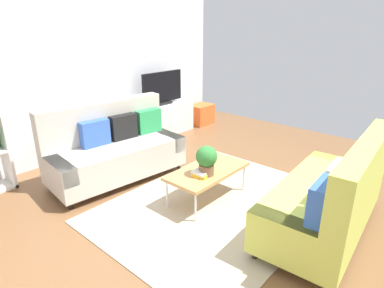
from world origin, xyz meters
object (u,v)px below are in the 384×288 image
potted_plant (207,159)px  table_book_0 (203,173)px  couch_beige (115,148)px  tv_console (163,119)px  bottle_0 (154,102)px  vase_0 (138,104)px  vase_1 (144,103)px  tv (162,89)px  storage_trunk (201,114)px  coffee_table (208,171)px  couch_green (331,196)px

potted_plant → table_book_0: potted_plant is taller
potted_plant → table_book_0: 0.19m
couch_beige → tv_console: (1.84, 0.92, -0.13)m
potted_plant → tv_console: bearing=56.8°
table_book_0 → bottle_0: bottle_0 is taller
vase_0 → vase_1: vase_0 is taller
tv → storage_trunk: bearing=-4.2°
coffee_table → storage_trunk: bearing=41.2°
vase_0 → coffee_table: bearing=-110.2°
potted_plant → couch_green: bearing=-73.1°
storage_trunk → vase_1: vase_1 is taller
couch_beige → coffee_table: (0.38, -1.42, -0.06)m
table_book_0 → vase_1: 2.72m
tv_console → bottle_0: bottle_0 is taller
couch_beige → table_book_0: couch_beige is taller
storage_trunk → tv_console: bearing=174.8°
coffee_table → vase_1: bearing=66.9°
vase_1 → bottle_0: bottle_0 is taller
couch_green → table_book_0: 1.45m
couch_beige → storage_trunk: bearing=-158.0°
bottle_0 → tv_console: bearing=8.8°
coffee_table → bottle_0: 2.61m
couch_beige → tv_console: 2.06m
couch_green → potted_plant: 1.42m
couch_green → vase_1: size_ratio=10.43×
tv → tv_console: bearing=90.0°
tv → potted_plant: tv is taller
storage_trunk → bottle_0: 1.46m
tv_console → storage_trunk: (1.10, -0.10, -0.10)m
vase_1 → coffee_table: bearing=-113.1°
tv_console → potted_plant: 2.90m
bottle_0 → couch_green: bearing=-103.7°
table_book_0 → potted_plant: bearing=-36.7°
coffee_table → tv: size_ratio=1.10×
couch_beige → potted_plant: 1.53m
table_book_0 → bottle_0: size_ratio=1.25×
couch_green → tv: tv is taller
couch_green → tv: size_ratio=1.95×
coffee_table → table_book_0: (-0.16, -0.05, 0.05)m
couch_green → table_book_0: couch_green is taller
vase_0 → tv_console: bearing=-4.9°
tv → vase_1: 0.50m
couch_green → coffee_table: size_ratio=1.77×
couch_beige → vase_0: 1.61m
storage_trunk → vase_0: size_ratio=2.72×
tv_console → couch_green: bearing=-107.3°
coffee_table → tv: 2.79m
tv → bottle_0: tv is taller
couch_beige → storage_trunk: (2.94, 0.82, -0.23)m
couch_beige → storage_trunk: couch_beige is taller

